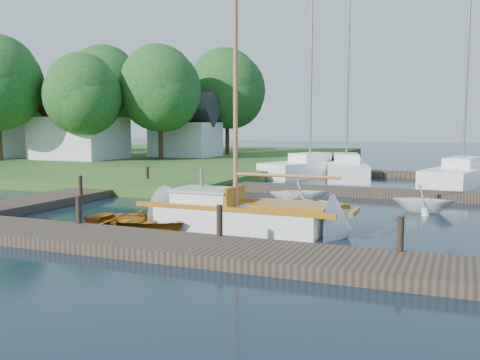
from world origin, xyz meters
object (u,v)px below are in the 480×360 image
at_px(house_a, 79,127).
at_px(house_c, 186,131).
at_px(sailboat, 247,218).
at_px(tender_d, 424,197).
at_px(mooring_post_4, 80,185).
at_px(tree_2, 83,95).
at_px(mooring_post_2, 220,220).
at_px(marina_boat_0, 310,166).
at_px(tender_a, 219,196).
at_px(tender_c, 299,201).
at_px(mooring_post_1, 79,210).
at_px(mooring_post_5, 147,175).
at_px(tree_3, 160,89).
at_px(tree_4, 105,87).
at_px(marina_boat_1, 346,168).
at_px(marina_boat_3, 463,173).
at_px(dinghy, 136,217).
at_px(tree_5, 19,99).
at_px(tree_7, 227,89).
at_px(tender_b, 300,189).
at_px(mooring_post_3, 400,234).

distance_m(house_a, house_c, 8.49).
relative_size(sailboat, tender_d, 4.67).
bearing_deg(mooring_post_4, tree_2, 128.05).
height_order(mooring_post_2, marina_boat_0, marina_boat_0).
distance_m(sailboat, tender_d, 7.18).
xyz_separation_m(tender_a, tender_c, (3.34, -0.13, 0.01)).
relative_size(mooring_post_1, mooring_post_5, 1.00).
bearing_deg(tree_3, house_a, -161.15).
relative_size(mooring_post_1, mooring_post_4, 1.00).
height_order(tree_2, tree_4, tree_4).
bearing_deg(mooring_post_1, marina_boat_1, 78.80).
height_order(mooring_post_1, marina_boat_3, marina_boat_3).
relative_size(mooring_post_5, dinghy, 0.24).
relative_size(marina_boat_3, tree_3, 1.28).
bearing_deg(sailboat, tree_5, 144.44).
bearing_deg(tender_c, tender_a, 81.45).
distance_m(tender_d, tree_2, 26.93).
bearing_deg(mooring_post_4, tree_4, 124.22).
height_order(tender_c, tree_4, tree_4).
distance_m(tender_c, tree_7, 28.75).
distance_m(tender_c, tree_5, 37.13).
xyz_separation_m(tender_c, tree_4, (-23.75, 20.55, 6.03)).
relative_size(tender_c, tree_4, 0.34).
bearing_deg(house_c, mooring_post_1, -67.83).
height_order(marina_boat_0, tree_3, marina_boat_0).
relative_size(tender_c, tree_7, 0.35).
distance_m(mooring_post_2, mooring_post_5, 13.12).
xyz_separation_m(mooring_post_5, tree_7, (-5.00, 21.05, 5.50)).
relative_size(mooring_post_5, tender_b, 0.34).
height_order(mooring_post_1, tree_3, tree_3).
xyz_separation_m(tender_a, tree_3, (-12.41, 16.42, 5.48)).
xyz_separation_m(mooring_post_2, dinghy, (-3.37, 1.24, -0.35)).
distance_m(mooring_post_5, tender_a, 6.39).
bearing_deg(mooring_post_2, tender_d, 59.96).
distance_m(mooring_post_5, tree_3, 15.66).
relative_size(mooring_post_4, mooring_post_5, 1.00).
distance_m(mooring_post_5, marina_boat_3, 16.69).
distance_m(mooring_post_2, house_a, 30.14).
xyz_separation_m(tender_a, house_a, (-18.41, 14.37, 2.63)).
bearing_deg(tree_7, tree_2, -116.57).
height_order(dinghy, marina_boat_1, marina_boat_1).
xyz_separation_m(mooring_post_1, house_c, (-11.00, 27.00, 1.88)).
height_order(mooring_post_2, tree_4, tree_4).
height_order(mooring_post_1, mooring_post_5, same).
xyz_separation_m(mooring_post_1, sailboat, (4.30, 2.39, -0.36)).
xyz_separation_m(tender_c, tree_2, (-19.75, 12.55, 4.91)).
relative_size(marina_boat_0, marina_boat_3, 0.97).
bearing_deg(mooring_post_3, mooring_post_4, 158.96).
bearing_deg(tree_3, tree_2, -135.00).
bearing_deg(house_c, tree_2, -116.70).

